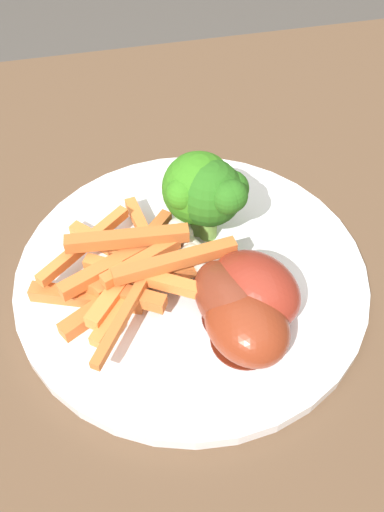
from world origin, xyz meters
TOP-DOWN VIEW (x-y plane):
  - ground_plane at (0.00, 0.00)m, footprint 6.00×6.00m
  - dining_table at (0.00, 0.00)m, footprint 1.25×0.75m
  - dinner_plate at (0.06, 0.00)m, footprint 0.28×0.28m
  - broccoli_floret_front at (0.05, -0.04)m, footprint 0.06×0.07m
  - broccoli_floret_middle at (0.04, -0.03)m, footprint 0.06×0.06m
  - carrot_fries_pile at (0.11, 0.00)m, footprint 0.16×0.16m
  - chicken_drumstick_near at (0.05, 0.05)m, footprint 0.06×0.13m
  - chicken_drumstick_far at (0.03, 0.04)m, footprint 0.09×0.12m
  - chicken_drumstick_extra at (0.04, 0.07)m, footprint 0.07×0.13m

SIDE VIEW (x-z plane):
  - ground_plane at x=0.00m, z-range 0.00..0.00m
  - dining_table at x=0.00m, z-range 0.26..0.99m
  - dinner_plate at x=0.06m, z-range 0.73..0.74m
  - carrot_fries_pile at x=0.11m, z-range 0.73..0.78m
  - chicken_drumstick_extra at x=0.04m, z-range 0.74..0.78m
  - chicken_drumstick_near at x=0.05m, z-range 0.74..0.78m
  - chicken_drumstick_far at x=0.03m, z-range 0.74..0.78m
  - broccoli_floret_front at x=0.05m, z-range 0.75..0.82m
  - broccoli_floret_middle at x=0.04m, z-range 0.75..0.83m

